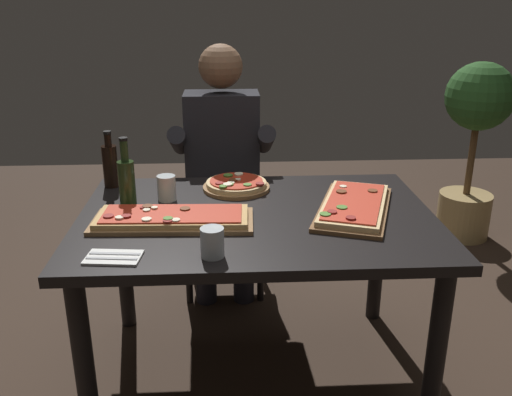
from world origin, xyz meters
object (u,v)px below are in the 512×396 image
(diner_chair, at_px, (224,199))
(potted_plant_corner, at_px, (475,135))
(wine_bottle_dark, at_px, (127,180))
(seated_diner, at_px, (223,161))
(tumbler_far_side, at_px, (167,188))
(pizza_rectangular_front, at_px, (172,218))
(tumbler_near_camera, at_px, (212,244))
(pizza_round_far, at_px, (236,185))
(dining_table, at_px, (257,236))
(pizza_rectangular_left, at_px, (354,206))
(oil_bottle_amber, at_px, (110,164))

(diner_chair, height_order, potted_plant_corner, potted_plant_corner)
(wine_bottle_dark, distance_m, seated_diner, 0.72)
(wine_bottle_dark, relative_size, tumbler_far_side, 2.67)
(pizza_rectangular_front, relative_size, tumbler_near_camera, 6.10)
(pizza_round_far, distance_m, seated_diner, 0.44)
(tumbler_far_side, bearing_deg, dining_table, -26.37)
(dining_table, relative_size, seated_diner, 1.05)
(pizza_rectangular_front, distance_m, seated_diner, 0.83)
(diner_chair, bearing_deg, tumbler_far_side, -109.03)
(pizza_rectangular_left, height_order, wine_bottle_dark, wine_bottle_dark)
(oil_bottle_amber, bearing_deg, dining_table, -30.41)
(tumbler_near_camera, distance_m, potted_plant_corner, 2.39)
(tumbler_far_side, bearing_deg, pizza_round_far, 22.12)
(diner_chair, bearing_deg, pizza_rectangular_front, -101.43)
(pizza_round_far, xyz_separation_m, diner_chair, (-0.06, 0.55, -0.27))
(pizza_rectangular_front, xyz_separation_m, oil_bottle_amber, (-0.31, 0.45, 0.08))
(pizza_rectangular_left, height_order, tumbler_far_side, tumbler_far_side)
(pizza_rectangular_front, height_order, tumbler_far_side, tumbler_far_side)
(dining_table, height_order, tumbler_far_side, tumbler_far_side)
(pizza_rectangular_front, xyz_separation_m, potted_plant_corner, (1.81, 1.44, -0.06))
(oil_bottle_amber, height_order, tumbler_far_side, oil_bottle_amber)
(dining_table, relative_size, pizza_rectangular_left, 2.35)
(pizza_rectangular_left, relative_size, seated_diner, 0.45)
(pizza_round_far, bearing_deg, wine_bottle_dark, -159.15)
(oil_bottle_amber, relative_size, tumbler_near_camera, 2.53)
(pizza_rectangular_front, xyz_separation_m, seated_diner, (0.19, 0.81, -0.02))
(pizza_rectangular_left, bearing_deg, pizza_round_far, 148.75)
(tumbler_near_camera, xyz_separation_m, tumbler_far_side, (-0.20, 0.55, 0.01))
(pizza_rectangular_front, bearing_deg, tumbler_far_side, 99.85)
(diner_chair, relative_size, seated_diner, 0.65)
(wine_bottle_dark, bearing_deg, pizza_rectangular_front, -46.05)
(pizza_rectangular_left, relative_size, pizza_round_far, 2.01)
(dining_table, xyz_separation_m, tumbler_far_side, (-0.37, 0.18, 0.15))
(dining_table, xyz_separation_m, pizza_rectangular_front, (-0.32, -0.07, 0.12))
(oil_bottle_amber, bearing_deg, tumbler_near_camera, -57.53)
(pizza_rectangular_front, relative_size, wine_bottle_dark, 2.16)
(wine_bottle_dark, height_order, oil_bottle_amber, wine_bottle_dark)
(pizza_rectangular_left, relative_size, oil_bottle_amber, 2.34)
(pizza_round_far, bearing_deg, dining_table, -76.20)
(potted_plant_corner, bearing_deg, pizza_rectangular_left, -128.99)
(pizza_round_far, distance_m, tumbler_near_camera, 0.67)
(wine_bottle_dark, xyz_separation_m, seated_diner, (0.39, 0.60, -0.11))
(diner_chair, bearing_deg, seated_diner, -90.00)
(pizza_round_far, height_order, seated_diner, seated_diner)
(dining_table, height_order, pizza_rectangular_front, pizza_rectangular_front)
(dining_table, height_order, seated_diner, seated_diner)
(tumbler_far_side, height_order, diner_chair, diner_chair)
(dining_table, height_order, diner_chair, diner_chair)
(tumbler_far_side, bearing_deg, pizza_rectangular_left, -12.11)
(pizza_rectangular_front, distance_m, tumbler_near_camera, 0.33)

